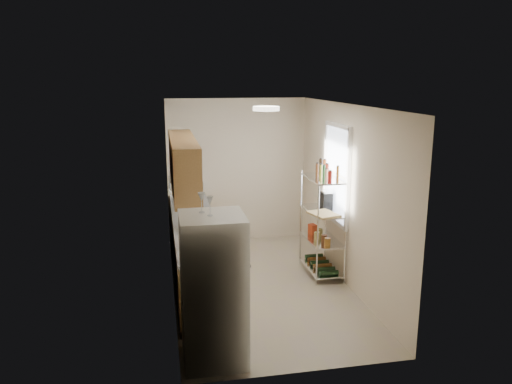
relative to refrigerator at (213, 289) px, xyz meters
The scene contains 16 objects.
room 2.04m from the refrigerator, 63.89° to the left, with size 2.52×4.42×2.62m.
counter_run 2.24m from the refrigerator, 91.26° to the left, with size 0.63×3.51×0.90m.
upper_cabinets 2.14m from the refrigerator, 95.63° to the left, with size 0.33×2.20×0.72m, color tan.
range_hood 2.74m from the refrigerator, 92.78° to the left, with size 0.50×0.60×0.12m, color #B7BABC.
window 3.08m from the refrigerator, 45.41° to the left, with size 0.06×1.00×1.46m, color white.
bakers_rack 2.81m from the refrigerator, 47.84° to the left, with size 0.45×0.90×1.73m.
ceiling_dome 2.46m from the refrigerator, 59.47° to the left, with size 0.34×0.34×0.06m, color white.
refrigerator is the anchor object (origin of this frame).
wine_glass_a 0.92m from the refrigerator, 127.55° to the left, with size 0.08×0.08×0.21m, color silver, non-canonical shape.
wine_glass_b 0.90m from the refrigerator, 140.97° to the right, with size 0.07×0.07×0.20m, color silver, non-canonical shape.
rice_cooker 1.93m from the refrigerator, 93.04° to the left, with size 0.25×0.25×0.20m, color white.
frying_pan_large 2.48m from the refrigerator, 91.85° to the left, with size 0.29×0.29×0.05m, color black.
frying_pan_small 2.64m from the refrigerator, 89.74° to the left, with size 0.20×0.20×0.04m, color black.
cutting_board 2.57m from the refrigerator, 45.20° to the left, with size 0.33×0.43×0.03m, color tan.
espresso_machine 3.00m from the refrigerator, 48.37° to the left, with size 0.15×0.22×0.26m, color black.
storage_bag 2.96m from the refrigerator, 52.27° to the left, with size 0.09×0.13×0.15m, color #A73214.
Camera 1 is at (-1.35, -6.60, 2.97)m, focal length 35.00 mm.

